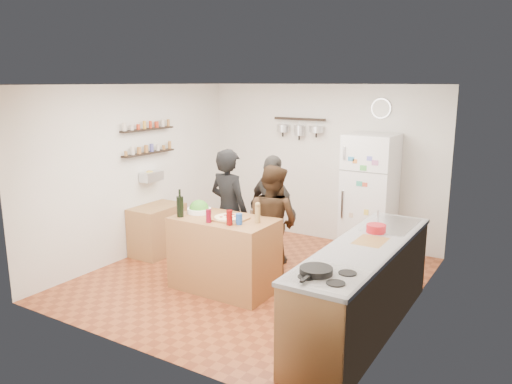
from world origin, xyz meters
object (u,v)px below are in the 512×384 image
Objects in this scene: red_bowl at (376,229)px; wall_clock at (381,108)px; fridge at (369,195)px; prep_island at (224,254)px; person_back at (273,210)px; side_table at (158,230)px; person_center at (272,223)px; salt_canister at (239,219)px; counter_run at (363,288)px; skillet at (316,271)px; salad_bowl at (199,211)px; person_left at (229,211)px; pepper_mill at (258,215)px; wine_bottle at (180,207)px.

wall_clock is at bearing 108.01° from red_bowl.
wall_clock reaches higher than fridge.
prep_island is 2.48m from fridge.
side_table is (-1.67, -0.54, -0.41)m from person_back.
person_center reaches higher than side_table.
person_back is 1.94× the size of side_table.
fridge is at bearing 71.54° from salt_canister.
salt_canister is at bearing -21.80° from prep_island.
person_back is 0.59× the size of counter_run.
red_bowl is at bearing 88.01° from skillet.
salad_bowl is 0.18× the size of person_left.
fridge is at bearing -107.43° from person_center.
fridge is (1.02, 1.10, 0.12)m from person_back.
fridge is (0.62, 2.15, -0.11)m from pepper_mill.
salad_bowl is at bearing -124.83° from fridge.
wine_bottle is 0.17× the size of person_center.
prep_island is 0.48× the size of counter_run.
skillet is (1.27, -1.12, -0.06)m from pepper_mill.
pepper_mill reaches higher than salad_bowl.
fridge reaches higher than red_bowl.
person_back reaches higher than salad_bowl.
wall_clock is at bearing 73.71° from salt_canister.
fridge is 3.19m from side_table.
person_center is at bearing 129.91° from skillet.
pepper_mill reaches higher than salt_canister.
salad_bowl is at bearing 85.30° from person_back.
fridge is 1.29m from wall_clock.
person_left reaches higher than person_center.
person_back is at bearing 110.69° from pepper_mill.
wine_bottle is 0.15× the size of person_left.
prep_island is 1.15m from person_back.
person_left reaches higher than person_back.
salad_bowl is 1.41× the size of red_bowl.
prep_island is 3.23m from wall_clock.
person_back is (0.05, 1.10, 0.32)m from prep_island.
salt_canister is 2.44m from fridge.
salt_canister is at bearing 140.57° from person_left.
person_back is at bearing 101.42° from salt_canister.
counter_run is 12.34× the size of red_bowl.
wall_clock reaches higher than person_left.
prep_island is 0.74m from person_center.
prep_island is 0.64m from salad_bowl.
person_back is (0.47, 1.05, -0.16)m from salad_bowl.
salt_canister is 1.61m from counter_run.
side_table is at bearing 176.87° from red_bowl.
salt_canister is at bearing -161.50° from red_bowl.
person_left is at bearing 141.44° from skillet.
salad_bowl is 1.16× the size of wine_bottle.
person_left reaches higher than skillet.
fridge reaches higher than wine_bottle.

